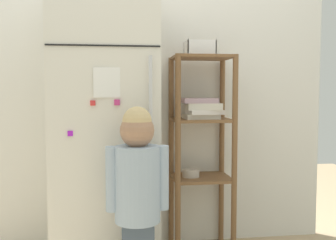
# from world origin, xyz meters

# --- Properties ---
(kitchen_wall_back) EXTENTS (2.55, 0.03, 2.23)m
(kitchen_wall_back) POSITION_xyz_m (0.00, 0.33, 1.11)
(kitchen_wall_back) COLOR silver
(kitchen_wall_back) RESTS_ON ground
(refrigerator) EXTENTS (0.61, 0.60, 1.73)m
(refrigerator) POSITION_xyz_m (-0.26, 0.02, 0.86)
(refrigerator) COLOR silver
(refrigerator) RESTS_ON ground
(child_standing) EXTENTS (0.32, 0.24, 0.99)m
(child_standing) POSITION_xyz_m (-0.10, -0.41, 0.60)
(child_standing) COLOR #485768
(child_standing) RESTS_ON ground
(pantry_shelf_unit) EXTENTS (0.40, 0.33, 1.30)m
(pantry_shelf_unit) POSITION_xyz_m (0.35, 0.13, 0.81)
(pantry_shelf_unit) COLOR brown
(pantry_shelf_unit) RESTS_ON ground
(fruit_bin) EXTENTS (0.19, 0.16, 0.10)m
(fruit_bin) POSITION_xyz_m (0.33, 0.14, 1.34)
(fruit_bin) COLOR white
(fruit_bin) RESTS_ON pantry_shelf_unit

